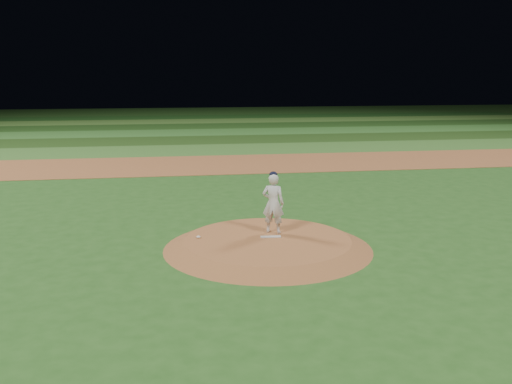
# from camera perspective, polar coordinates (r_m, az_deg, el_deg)

# --- Properties ---
(ground) EXTENTS (120.00, 120.00, 0.00)m
(ground) POSITION_cam_1_polar(r_m,az_deg,el_deg) (15.15, 1.18, -5.63)
(ground) COLOR #224F19
(ground) RESTS_ON ground
(infield_dirt_band) EXTENTS (70.00, 6.00, 0.02)m
(infield_dirt_band) POSITION_cam_1_polar(r_m,az_deg,el_deg) (28.70, -3.73, 2.79)
(infield_dirt_band) COLOR brown
(infield_dirt_band) RESTS_ON ground
(outfield_stripe_0) EXTENTS (70.00, 5.00, 0.02)m
(outfield_stripe_0) POSITION_cam_1_polar(r_m,az_deg,el_deg) (34.12, -4.59, 4.24)
(outfield_stripe_0) COLOR #356725
(outfield_stripe_0) RESTS_ON ground
(outfield_stripe_1) EXTENTS (70.00, 5.00, 0.02)m
(outfield_stripe_1) POSITION_cam_1_polar(r_m,az_deg,el_deg) (39.07, -5.16, 5.21)
(outfield_stripe_1) COLOR #1F3F14
(outfield_stripe_1) RESTS_ON ground
(outfield_stripe_2) EXTENTS (70.00, 5.00, 0.02)m
(outfield_stripe_2) POSITION_cam_1_polar(r_m,az_deg,el_deg) (44.03, -5.61, 5.96)
(outfield_stripe_2) COLOR #316E28
(outfield_stripe_2) RESTS_ON ground
(outfield_stripe_3) EXTENTS (70.00, 5.00, 0.02)m
(outfield_stripe_3) POSITION_cam_1_polar(r_m,az_deg,el_deg) (49.00, -5.96, 6.56)
(outfield_stripe_3) COLOR #1E4516
(outfield_stripe_3) RESTS_ON ground
(outfield_stripe_4) EXTENTS (70.00, 5.00, 0.02)m
(outfield_stripe_4) POSITION_cam_1_polar(r_m,az_deg,el_deg) (53.97, -6.25, 7.05)
(outfield_stripe_4) COLOR #457B2D
(outfield_stripe_4) RESTS_ON ground
(outfield_stripe_5) EXTENTS (70.00, 5.00, 0.02)m
(outfield_stripe_5) POSITION_cam_1_polar(r_m,az_deg,el_deg) (58.95, -6.50, 7.46)
(outfield_stripe_5) COLOR #1A4817
(outfield_stripe_5) RESTS_ON ground
(pitchers_mound) EXTENTS (5.50, 5.50, 0.25)m
(pitchers_mound) POSITION_cam_1_polar(r_m,az_deg,el_deg) (15.12, 1.18, -5.18)
(pitchers_mound) COLOR brown
(pitchers_mound) RESTS_ON ground
(pitching_rubber) EXTENTS (0.55, 0.17, 0.03)m
(pitching_rubber) POSITION_cam_1_polar(r_m,az_deg,el_deg) (15.24, 1.48, -4.49)
(pitching_rubber) COLOR beige
(pitching_rubber) RESTS_ON pitchers_mound
(rosin_bag) EXTENTS (0.11, 0.11, 0.06)m
(rosin_bag) POSITION_cam_1_polar(r_m,az_deg,el_deg) (15.23, -5.78, -4.49)
(rosin_bag) COLOR silver
(rosin_bag) RESTS_ON pitchers_mound
(pitcher_on_mound) EXTENTS (0.71, 0.60, 1.70)m
(pitcher_on_mound) POSITION_cam_1_polar(r_m,az_deg,el_deg) (15.46, 1.73, -1.09)
(pitcher_on_mound) COLOR silver
(pitcher_on_mound) RESTS_ON pitchers_mound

